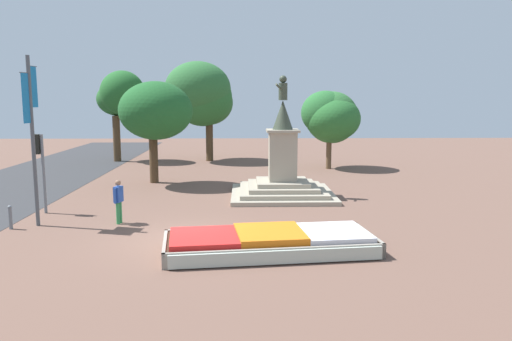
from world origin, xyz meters
name	(u,v)px	position (x,y,z in m)	size (l,w,h in m)	color
ground_plane	(185,239)	(0.00, 0.00, 0.00)	(83.41, 83.41, 0.00)	brown
flower_planter	(270,243)	(2.79, -1.42, 0.29)	(6.73, 3.40, 0.65)	#38281C
statue_monument	(282,174)	(3.83, 7.35, 1.06)	(4.86, 4.86, 5.73)	#9F9480
traffic_light_mid_block	(40,158)	(-6.26, 3.97, 2.28)	(0.41, 0.30, 3.24)	slate
banner_pole	(32,133)	(-5.64, 1.94, 3.45)	(0.16, 1.15, 6.19)	#4C5156
pedestrian_near_planter	(118,199)	(-2.71, 2.19, 0.96)	(0.31, 0.55, 1.66)	#338C4C
kerb_bollard_mid_b	(10,217)	(-6.43, 1.47, 0.46)	(0.14, 0.14, 0.87)	slate
park_tree_far_left	(202,96)	(-1.09, 20.93, 4.83)	(4.93, 4.96, 7.32)	#4C3823
park_tree_behind_statue	(155,112)	(-2.74, 10.61, 3.95)	(3.91, 3.89, 5.57)	#4C3823
park_tree_far_right	(120,95)	(-7.09, 21.04, 4.89)	(3.69, 3.87, 6.65)	#4C3823
park_tree_street_side	(331,117)	(7.71, 16.74, 3.43)	(3.92, 3.95, 5.16)	brown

